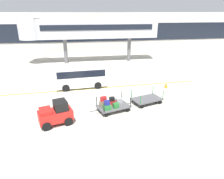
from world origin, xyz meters
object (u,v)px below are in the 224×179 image
shuttle_van (81,75)px  baggage_cart_lead (111,105)px  safety_cone_near (166,85)px  baggage_tug (56,114)px  baggage_cart_middle (147,99)px

shuttle_van → baggage_cart_lead: bearing=-70.1°
baggage_cart_lead → safety_cone_near: bearing=33.4°
shuttle_van → baggage_tug: bearing=-104.8°
baggage_tug → safety_cone_near: size_ratio=4.23×
shuttle_van → safety_cone_near: 8.28m
baggage_tug → baggage_cart_middle: size_ratio=0.76×
baggage_tug → shuttle_van: bearing=75.2°
baggage_tug → baggage_cart_middle: 7.17m
baggage_cart_lead → shuttle_van: shuttle_van is taller
baggage_tug → baggage_cart_middle: baggage_tug is taller
baggage_tug → baggage_cart_lead: (3.82, 1.20, -0.23)m
baggage_cart_lead → shuttle_van: 6.01m
baggage_cart_lead → baggage_cart_middle: baggage_cart_lead is taller
baggage_cart_middle → baggage_tug: bearing=-163.1°
baggage_cart_lead → baggage_cart_middle: bearing=16.2°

